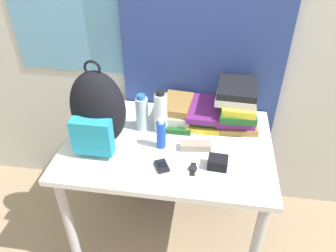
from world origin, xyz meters
The scene contains 14 objects.
wall_back centered at (0.00, 0.81, 1.25)m, with size 6.00×0.06×2.50m.
curtain_blue centered at (0.13, 0.76, 1.25)m, with size 0.90×0.04×2.50m.
desk centered at (0.00, 0.36, 0.64)m, with size 1.06×0.73×0.74m.
backpack centered at (-0.33, 0.31, 0.93)m, with size 0.27×0.25×0.45m.
book_stack_left centered at (0.01, 0.57, 0.80)m, with size 0.20×0.28×0.12m.
book_stack_center centered at (0.18, 0.58, 0.79)m, with size 0.22×0.28×0.09m.
book_stack_right centered at (0.34, 0.58, 0.86)m, with size 0.24×0.28×0.24m.
water_bottle centered at (-0.15, 0.46, 0.84)m, with size 0.07×0.07×0.21m.
sports_bottle centered at (-0.05, 0.46, 0.86)m, with size 0.07×0.07×0.24m.
sunscreen_bottle centered at (-0.03, 0.32, 0.82)m, with size 0.05×0.05×0.17m.
cell_phone centered at (0.00, 0.17, 0.75)m, with size 0.08×0.10×0.02m.
sunglasses_case centered at (0.14, 0.33, 0.76)m, with size 0.16×0.07×0.04m.
camera_pouch centered at (0.26, 0.21, 0.77)m, with size 0.09×0.08×0.05m.
wristwatch centered at (0.14, 0.18, 0.75)m, with size 0.04×0.09×0.01m.
Camera 1 is at (0.20, -0.94, 1.79)m, focal length 35.00 mm.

